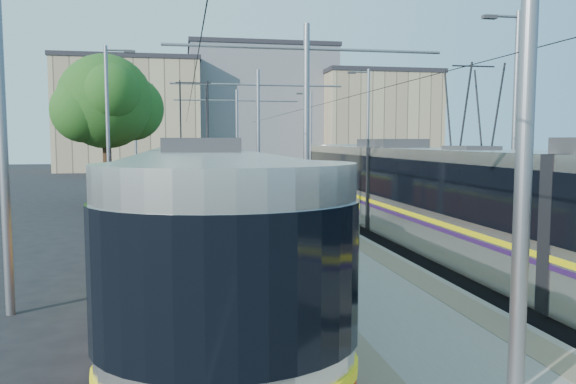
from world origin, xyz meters
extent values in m
plane|color=black|center=(0.00, 0.00, 0.00)|extent=(160.00, 160.00, 0.00)
cube|color=gray|center=(0.00, 17.00, 0.15)|extent=(4.00, 50.00, 0.30)
cube|color=gray|center=(-1.45, 17.00, 0.30)|extent=(0.70, 50.00, 0.01)
cube|color=gray|center=(1.45, 17.00, 0.30)|extent=(0.70, 50.00, 0.01)
cube|color=gray|center=(-4.32, 17.00, 0.01)|extent=(0.07, 70.00, 0.03)
cube|color=gray|center=(-2.88, 17.00, 0.01)|extent=(0.07, 70.00, 0.03)
cube|color=gray|center=(2.88, 17.00, 0.01)|extent=(0.07, 70.00, 0.03)
cube|color=gray|center=(4.32, 17.00, 0.01)|extent=(0.07, 70.00, 0.03)
cube|color=black|center=(-3.60, 9.56, 0.20)|extent=(2.30, 30.59, 0.40)
cube|color=beige|center=(-3.60, 9.56, 1.85)|extent=(2.40, 28.99, 2.90)
cube|color=black|center=(-3.60, 9.56, 2.35)|extent=(2.43, 28.99, 1.30)
cube|color=yellow|center=(-3.60, 9.56, 1.45)|extent=(2.43, 28.99, 0.12)
cube|color=#B9210A|center=(-3.60, 9.56, 0.95)|extent=(2.42, 28.99, 1.10)
cube|color=#2D2D30|center=(-3.60, 9.56, 3.45)|extent=(1.68, 3.00, 0.30)
cube|color=black|center=(3.60, 3.85, 0.20)|extent=(2.30, 29.15, 0.40)
cube|color=#B2ADA3|center=(3.60, 3.85, 1.85)|extent=(2.40, 27.55, 2.90)
cube|color=black|center=(3.60, 3.85, 2.35)|extent=(2.43, 27.55, 1.30)
cube|color=yellow|center=(3.60, 3.85, 1.45)|extent=(2.43, 27.55, 0.12)
cube|color=#28123F|center=(3.60, 3.85, 1.30)|extent=(2.43, 27.55, 0.10)
cube|color=#2D2D30|center=(3.60, 3.85, 3.45)|extent=(1.68, 3.00, 0.30)
cylinder|color=slate|center=(0.00, -4.00, 3.80)|extent=(0.20, 0.20, 7.00)
cylinder|color=slate|center=(0.00, 8.00, 3.80)|extent=(0.20, 0.20, 7.00)
cylinder|color=slate|center=(0.00, 8.00, 6.50)|extent=(9.20, 0.10, 0.10)
cylinder|color=slate|center=(0.00, 20.00, 3.80)|extent=(0.20, 0.20, 7.00)
cylinder|color=slate|center=(0.00, 20.00, 6.50)|extent=(9.20, 0.10, 0.10)
cylinder|color=slate|center=(0.00, 32.00, 3.80)|extent=(0.20, 0.20, 7.00)
cylinder|color=slate|center=(0.00, 32.00, 6.50)|extent=(9.20, 0.10, 0.10)
cylinder|color=black|center=(-3.60, 17.00, 5.55)|extent=(0.02, 70.00, 0.02)
cylinder|color=black|center=(3.60, 17.00, 5.55)|extent=(0.02, 70.00, 0.02)
cylinder|color=slate|center=(-7.50, 2.00, 4.00)|extent=(0.18, 0.18, 8.00)
cylinder|color=slate|center=(-7.50, 18.00, 4.00)|extent=(0.18, 0.18, 8.00)
cube|color=#2D2D30|center=(-6.40, 18.00, 7.75)|extent=(0.50, 0.22, 0.12)
cylinder|color=slate|center=(-7.50, 34.00, 4.00)|extent=(0.18, 0.18, 8.00)
cube|color=#2D2D30|center=(-6.40, 34.00, 7.75)|extent=(0.50, 0.22, 0.12)
cylinder|color=slate|center=(7.50, 8.00, 4.00)|extent=(0.18, 0.18, 8.00)
cube|color=#2D2D30|center=(6.40, 8.00, 7.75)|extent=(0.50, 0.22, 0.12)
cylinder|color=slate|center=(7.50, 24.00, 4.00)|extent=(0.18, 0.18, 8.00)
cube|color=#2D2D30|center=(6.40, 24.00, 7.75)|extent=(0.50, 0.22, 0.12)
cylinder|color=slate|center=(7.50, 40.00, 4.00)|extent=(0.18, 0.18, 8.00)
cube|color=#2D2D30|center=(6.40, 40.00, 7.75)|extent=(0.50, 0.22, 0.12)
cube|color=black|center=(-0.12, 11.73, 1.52)|extent=(0.80, 1.15, 2.45)
cube|color=black|center=(-0.12, 11.73, 1.68)|extent=(0.85, 1.20, 1.28)
cylinder|color=#382314|center=(-8.12, 22.31, 1.71)|extent=(0.47, 0.47, 3.42)
sphere|color=#164F1A|center=(-8.12, 22.31, 5.67)|extent=(5.14, 5.14, 5.14)
sphere|color=#164F1A|center=(-6.83, 23.17, 5.35)|extent=(3.64, 3.64, 3.64)
cube|color=tan|center=(-10.00, 60.00, 6.28)|extent=(16.00, 12.00, 12.56)
cube|color=#262328|center=(-10.00, 60.00, 12.81)|extent=(16.32, 12.24, 0.50)
cube|color=slate|center=(6.00, 64.00, 7.50)|extent=(18.00, 14.00, 15.01)
cube|color=#262328|center=(6.00, 64.00, 15.26)|extent=(18.36, 14.28, 0.50)
cube|color=tan|center=(20.00, 58.00, 5.80)|extent=(14.00, 10.00, 11.60)
cube|color=#262328|center=(20.00, 58.00, 11.85)|extent=(14.28, 10.20, 0.50)
camera|label=1|loc=(-3.98, -10.03, 3.54)|focal=35.00mm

